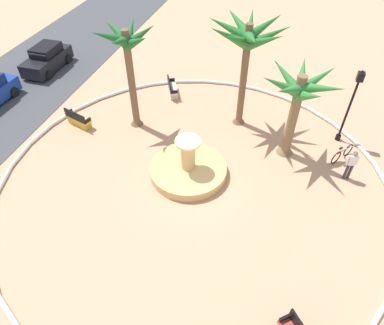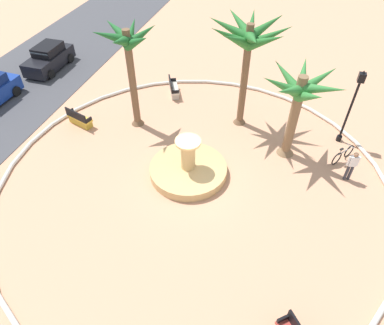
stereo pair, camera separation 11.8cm
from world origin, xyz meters
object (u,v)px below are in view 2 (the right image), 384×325
Objects in this scene: palm_tree_near_fountain at (128,52)px; palm_tree_mid_plaza at (299,95)px; bench_east at (80,120)px; parked_car_third at (49,58)px; lamppost at (352,102)px; person_cyclist_helmet at (352,165)px; bench_west at (174,89)px; bicycle_red_frame at (343,155)px; palm_tree_by_curb at (248,42)px; fountain at (188,169)px.

palm_tree_mid_plaza is at bearing -91.04° from palm_tree_near_fountain.
bench_east is at bearing 94.49° from palm_tree_mid_plaza.
parked_car_third reaches higher than bench_east.
person_cyclist_helmet is (-2.99, -0.32, -1.51)m from lamppost.
bicycle_red_frame is (-3.50, -10.28, 0.04)m from bench_west.
parked_car_third is (5.39, 5.49, 0.43)m from bench_east.
bicycle_red_frame is (1.16, -14.35, 0.04)m from bench_east.
bench_west is (1.80, 4.63, -4.50)m from palm_tree_by_curb.
palm_tree_by_curb reaches higher than parked_car_third.
lamppost reaches higher than fountain.
palm_tree_by_curb is 1.27× the size of palm_tree_mid_plaza.
person_cyclist_helmet is (-4.84, -10.49, 0.60)m from bench_west.
palm_tree_mid_plaza is at bearing -85.51° from bench_east.
palm_tree_mid_plaza is at bearing -116.67° from bench_west.
parked_car_third is at bearing 74.45° from person_cyclist_helmet.
palm_tree_by_curb is 6.70m from bench_west.
fountain is at bearing 162.14° from palm_tree_by_curb.
palm_tree_mid_plaza reaches higher than fountain.
bench_west is 9.60m from parked_car_third.
fountain reaches higher than person_cyclist_helmet.
bench_east reaches higher than bicycle_red_frame.
palm_tree_mid_plaza is 8.93m from bench_west.
palm_tree_by_curb is at bearing 89.44° from lamppost.
parked_car_third is at bearing 75.24° from palm_tree_mid_plaza.
palm_tree_by_curb is at bearing -72.19° from palm_tree_near_fountain.
fountain is 7.34m from bench_west.
fountain is at bearing -105.83° from bench_east.
palm_tree_mid_plaza reaches higher than bicycle_red_frame.
person_cyclist_helmet is at bearing -96.19° from palm_tree_near_fountain.
fountain is 0.63× the size of palm_tree_by_curb.
palm_tree_mid_plaza reaches higher than bench_east.
person_cyclist_helmet is at bearing -90.73° from bench_east.
bench_east is at bearing 101.14° from lamppost.
fountain is at bearing 113.74° from bicycle_red_frame.
bench_east is at bearing 108.19° from palm_tree_by_curb.
palm_tree_by_curb reaches higher than palm_tree_mid_plaza.
palm_tree_near_fountain is 1.37× the size of lamppost.
parked_car_third is at bearing 85.60° from bench_west.
person_cyclist_helmet reaches higher than bench_east.
fountain reaches higher than parked_car_third.
fountain is at bearing -120.44° from parked_car_third.
person_cyclist_helmet is (-3.04, -5.87, -3.90)m from palm_tree_by_curb.
lamppost is at bearing -97.48° from parked_car_third.
palm_tree_near_fountain is at bearing 52.61° from fountain.
lamppost is 3.00× the size of bicycle_red_frame.
bench_east is at bearing -134.49° from parked_car_third.
palm_tree_by_curb reaches higher than person_cyclist_helmet.
palm_tree_by_curb reaches higher than bicycle_red_frame.
palm_tree_mid_plaza is 1.13× the size of lamppost.
bicycle_red_frame is 0.82× the size of person_cyclist_helmet.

